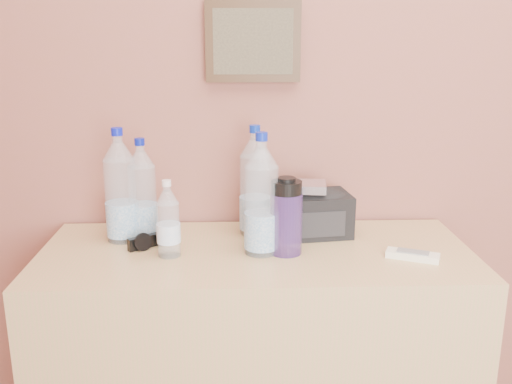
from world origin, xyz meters
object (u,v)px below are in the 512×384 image
pet_large_b (142,195)px  ac_remote (413,256)px  nalgene_bottle (286,216)px  pet_small (168,223)px  sunglasses (151,240)px  pet_large_a (121,192)px  pet_large_c (255,187)px  dresser (256,368)px  toiletry_bag (314,211)px  pet_large_d (261,201)px  foil_packet (306,187)px

pet_large_b → ac_remote: size_ratio=2.15×
pet_large_b → nalgene_bottle: 0.46m
pet_small → ac_remote: 0.71m
pet_small → sunglasses: bearing=129.9°
pet_large_a → pet_large_c: size_ratio=1.01×
dresser → pet_large_a: (-0.41, 0.10, 0.56)m
nalgene_bottle → sunglasses: nalgene_bottle is taller
dresser → pet_large_a: pet_large_a is taller
pet_small → dresser: bearing=7.8°
pet_large_a → pet_large_b: 0.07m
pet_large_b → pet_small: size_ratio=1.41×
pet_large_b → pet_small: pet_large_b is taller
pet_large_b → toiletry_bag: (0.54, 0.02, -0.06)m
pet_large_a → pet_large_d: size_ratio=0.99×
pet_large_d → foil_packet: size_ratio=2.92×
pet_large_a → pet_small: bearing=-41.2°
dresser → toiletry_bag: bearing=35.9°
pet_large_b → foil_packet: pet_large_b is taller
pet_large_d → foil_packet: bearing=41.9°
sunglasses → ac_remote: sunglasses is taller
pet_small → toiletry_bag: (0.44, 0.17, -0.02)m
pet_large_a → foil_packet: (0.57, 0.01, 0.01)m
pet_large_b → sunglasses: bearing=-68.3°
sunglasses → dresser: bearing=-44.1°
pet_large_b → dresser: bearing=-19.2°
pet_large_a → pet_large_d: pet_large_d is taller
pet_large_b → nalgene_bottle: bearing=-18.6°
pet_large_d → sunglasses: pet_large_d is taller
pet_large_d → foil_packet: pet_large_d is taller
dresser → pet_large_b: 0.65m
dresser → pet_large_a: size_ratio=3.64×
sunglasses → toiletry_bag: 0.52m
dresser → pet_small: (-0.25, -0.03, 0.50)m
ac_remote → foil_packet: size_ratio=1.21×
pet_small → toiletry_bag: pet_small is taller
pet_large_a → ac_remote: 0.89m
pet_small → pet_large_a: bearing=138.8°
ac_remote → foil_packet: 0.38m
pet_large_c → pet_small: (-0.25, -0.19, -0.06)m
pet_large_d → dresser: bearing=126.8°
nalgene_bottle → pet_small: bearing=-178.4°
dresser → pet_small: pet_small is taller
pet_large_b → pet_large_c: pet_large_c is taller
pet_large_b → ac_remote: pet_large_b is taller
pet_small → pet_large_b: bearing=121.5°
pet_small → sunglasses: 0.13m
pet_large_d → toiletry_bag: 0.25m
dresser → pet_large_c: pet_large_c is taller
pet_large_b → pet_large_d: (0.36, -0.14, 0.02)m
dresser → pet_large_c: (0.00, 0.15, 0.56)m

